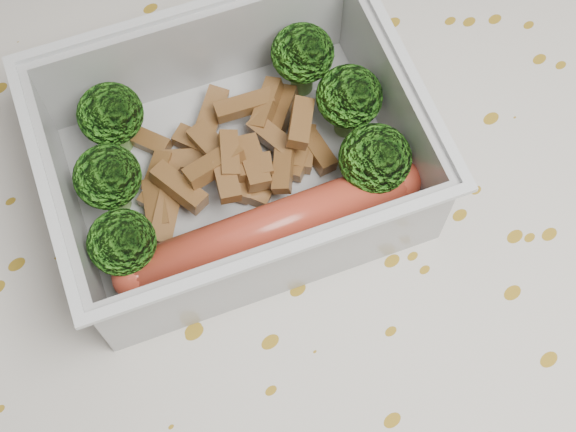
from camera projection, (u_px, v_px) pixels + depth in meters
dining_table at (284, 313)px, 0.48m from camera, size 1.40×0.90×0.75m
tablecloth at (284, 286)px, 0.43m from camera, size 1.46×0.96×0.19m
lunch_container at (236, 163)px, 0.40m from camera, size 0.21×0.19×0.06m
broccoli_florets at (238, 139)px, 0.39m from camera, size 0.16×0.13×0.05m
meat_pile at (230, 156)px, 0.41m from camera, size 0.11×0.09×0.03m
sausage at (271, 228)px, 0.38m from camera, size 0.15×0.06×0.02m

